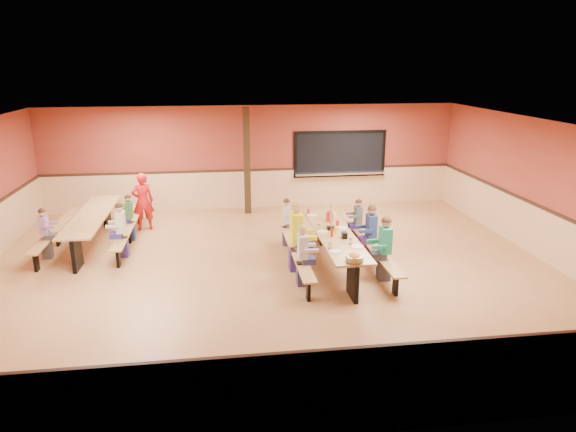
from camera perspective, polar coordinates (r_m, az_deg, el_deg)
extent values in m
plane|color=#986239|center=(10.74, -1.93, -6.17)|extent=(12.00, 12.00, 0.00)
cube|color=brown|center=(15.11, -3.96, 6.51)|extent=(12.00, 0.04, 3.00)
cube|color=brown|center=(5.62, 3.32, -11.81)|extent=(12.00, 0.04, 3.00)
cube|color=brown|center=(12.36, 26.89, 2.40)|extent=(0.04, 10.00, 3.00)
cube|color=white|center=(9.96, -2.10, 9.93)|extent=(12.00, 10.00, 0.04)
cube|color=black|center=(15.46, 5.77, 6.89)|extent=(2.60, 0.06, 1.20)
cube|color=silver|center=(15.48, 5.78, 4.75)|extent=(2.70, 0.28, 0.06)
cube|color=black|center=(14.51, -4.59, 6.07)|extent=(0.18, 0.18, 3.00)
cube|color=#AF7E45|center=(10.81, 5.19, -1.98)|extent=(0.75, 3.60, 0.04)
cube|color=black|center=(9.55, 7.20, -7.05)|extent=(0.08, 0.60, 0.70)
cube|color=black|center=(12.37, 3.56, -1.31)|extent=(0.08, 0.60, 0.70)
cube|color=#AF7E45|center=(10.76, 0.85, -3.63)|extent=(0.26, 3.60, 0.04)
cube|color=black|center=(10.84, 0.85, -4.74)|extent=(0.06, 0.18, 0.41)
cube|color=#AF7E45|center=(11.12, 9.30, -3.18)|extent=(0.26, 3.60, 0.04)
cube|color=black|center=(11.20, 9.25, -4.26)|extent=(0.06, 0.18, 0.41)
cube|color=#AF7E45|center=(12.93, -20.97, 0.10)|extent=(0.75, 3.60, 0.04)
cube|color=black|center=(11.61, -22.42, -3.83)|extent=(0.08, 0.60, 0.70)
cube|color=black|center=(14.48, -19.52, 0.44)|extent=(0.08, 0.60, 0.70)
cube|color=#AF7E45|center=(13.23, -24.32, -1.24)|extent=(0.26, 3.60, 0.04)
cube|color=black|center=(13.29, -24.20, -2.16)|extent=(0.06, 0.18, 0.41)
cube|color=#AF7E45|center=(12.84, -17.26, -0.99)|extent=(0.26, 3.60, 0.04)
cube|color=black|center=(12.91, -17.18, -1.94)|extent=(0.06, 0.18, 0.41)
imported|color=red|center=(13.67, -15.83, 1.56)|extent=(0.62, 0.48, 1.49)
cylinder|color=red|center=(11.53, 4.64, -0.08)|extent=(0.16, 0.16, 0.22)
cube|color=black|center=(10.48, 6.29, -2.14)|extent=(0.10, 0.14, 0.13)
cylinder|color=yellow|center=(10.73, 5.28, -1.55)|extent=(0.06, 0.06, 0.17)
cylinder|color=#B2140F|center=(10.54, 4.88, -1.87)|extent=(0.06, 0.06, 0.17)
cube|color=black|center=(11.01, 4.78, -1.34)|extent=(0.16, 0.16, 0.06)
cube|color=#AF7E45|center=(10.93, 4.82, 0.05)|extent=(0.02, 0.09, 0.50)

